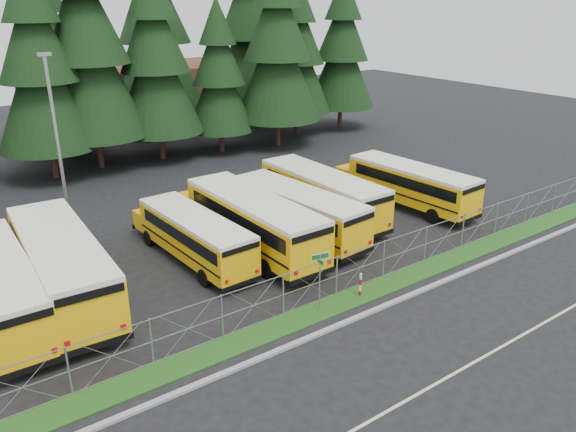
# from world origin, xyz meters

# --- Properties ---
(ground) EXTENTS (120.00, 120.00, 0.00)m
(ground) POSITION_xyz_m (0.00, 0.00, 0.00)
(ground) COLOR black
(ground) RESTS_ON ground
(curb) EXTENTS (50.00, 0.25, 0.12)m
(curb) POSITION_xyz_m (0.00, -3.10, 0.06)
(curb) COLOR gray
(curb) RESTS_ON ground
(grass_verge) EXTENTS (50.00, 1.40, 0.06)m
(grass_verge) POSITION_xyz_m (0.00, -1.70, 0.03)
(grass_verge) COLOR #164112
(grass_verge) RESTS_ON ground
(road_lane_line) EXTENTS (50.00, 0.12, 0.01)m
(road_lane_line) POSITION_xyz_m (0.00, -8.00, 0.01)
(road_lane_line) COLOR beige
(road_lane_line) RESTS_ON ground
(chainlink_fence) EXTENTS (44.00, 0.10, 2.00)m
(chainlink_fence) POSITION_xyz_m (0.00, -1.00, 1.00)
(chainlink_fence) COLOR #979A9F
(chainlink_fence) RESTS_ON ground
(brick_building) EXTENTS (22.00, 10.00, 6.00)m
(brick_building) POSITION_xyz_m (6.00, 40.00, 3.00)
(brick_building) COLOR brown
(brick_building) RESTS_ON ground
(bus_1) EXTENTS (3.51, 12.30, 3.19)m
(bus_1) POSITION_xyz_m (-11.27, 6.13, 1.59)
(bus_1) COLOR #F1B407
(bus_1) RESTS_ON ground
(bus_3) EXTENTS (2.80, 9.91, 2.57)m
(bus_3) POSITION_xyz_m (-4.65, 6.22, 1.29)
(bus_3) COLOR #F1B407
(bus_3) RESTS_ON ground
(bus_4) EXTENTS (2.91, 11.80, 3.09)m
(bus_4) POSITION_xyz_m (-1.48, 5.66, 1.54)
(bus_4) COLOR #F1B407
(bus_4) RESTS_ON ground
(bus_5) EXTENTS (3.57, 11.01, 2.84)m
(bus_5) POSITION_xyz_m (1.51, 5.79, 1.42)
(bus_5) COLOR #F1B407
(bus_5) RESTS_ON ground
(bus_6) EXTENTS (2.71, 11.26, 2.95)m
(bus_6) POSITION_xyz_m (4.44, 7.17, 1.47)
(bus_6) COLOR #F1B407
(bus_6) RESTS_ON ground
(bus_east) EXTENTS (3.17, 10.74, 2.78)m
(bus_east) POSITION_xyz_m (10.41, 5.41, 1.39)
(bus_east) COLOR #F1B407
(bus_east) RESTS_ON ground
(street_sign) EXTENTS (0.83, 0.54, 2.81)m
(street_sign) POSITION_xyz_m (-2.54, -1.66, 2.03)
(street_sign) COLOR #979A9F
(street_sign) RESTS_ON ground
(striped_bollard) EXTENTS (0.11, 0.11, 1.20)m
(striped_bollard) POSITION_xyz_m (-0.19, -1.75, 0.60)
(striped_bollard) COLOR #B20C0C
(striped_bollard) RESTS_ON ground
(light_standard) EXTENTS (0.70, 0.35, 10.14)m
(light_standard) POSITION_xyz_m (-8.66, 14.50, 5.50)
(light_standard) COLOR #979A9F
(light_standard) RESTS_ON ground
(conifer_3) EXTENTS (7.22, 7.22, 15.96)m
(conifer_3) POSITION_xyz_m (-6.67, 25.29, 7.98)
(conifer_3) COLOR black
(conifer_3) RESTS_ON ground
(conifer_4) EXTENTS (8.17, 8.17, 18.06)m
(conifer_4) POSITION_xyz_m (-2.92, 25.96, 9.03)
(conifer_4) COLOR black
(conifer_4) RESTS_ON ground
(conifer_5) EXTENTS (7.22, 7.22, 15.97)m
(conifer_5) POSITION_xyz_m (2.16, 25.43, 7.98)
(conifer_5) COLOR black
(conifer_5) RESTS_ON ground
(conifer_6) EXTENTS (5.88, 5.88, 13.00)m
(conifer_6) POSITION_xyz_m (7.50, 24.72, 6.50)
(conifer_6) COLOR black
(conifer_6) RESTS_ON ground
(conifer_7) EXTENTS (7.69, 7.69, 17.01)m
(conifer_7) POSITION_xyz_m (12.72, 23.49, 8.51)
(conifer_7) COLOR black
(conifer_7) RESTS_ON ground
(conifer_8) EXTENTS (6.80, 6.80, 15.05)m
(conifer_8) POSITION_xyz_m (17.14, 26.59, 7.52)
(conifer_8) COLOR black
(conifer_8) RESTS_ON ground
(conifer_9) EXTENTS (6.89, 6.89, 15.24)m
(conifer_9) POSITION_xyz_m (22.30, 25.94, 7.62)
(conifer_9) COLOR black
(conifer_9) RESTS_ON ground
(conifer_11) EXTENTS (7.49, 7.49, 16.58)m
(conifer_11) POSITION_xyz_m (-4.08, 33.08, 8.29)
(conifer_11) COLOR black
(conifer_11) RESTS_ON ground
(conifer_12) EXTENTS (8.78, 8.78, 19.41)m
(conifer_12) POSITION_xyz_m (5.89, 33.92, 9.70)
(conifer_12) COLOR black
(conifer_12) RESTS_ON ground
(conifer_13) EXTENTS (8.82, 8.82, 19.50)m
(conifer_13) POSITION_xyz_m (15.56, 32.09, 9.75)
(conifer_13) COLOR black
(conifer_13) RESTS_ON ground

